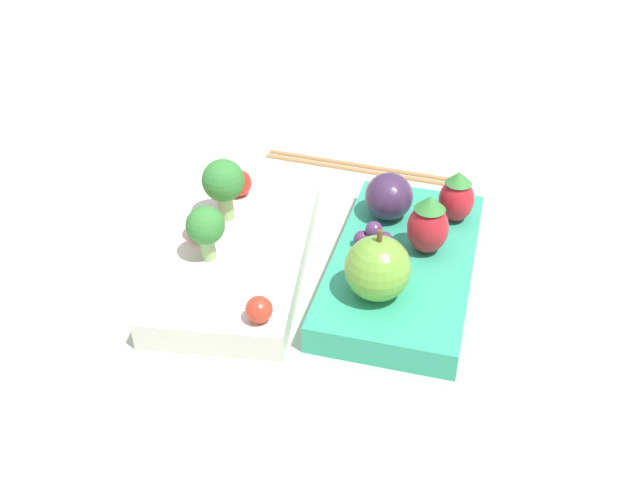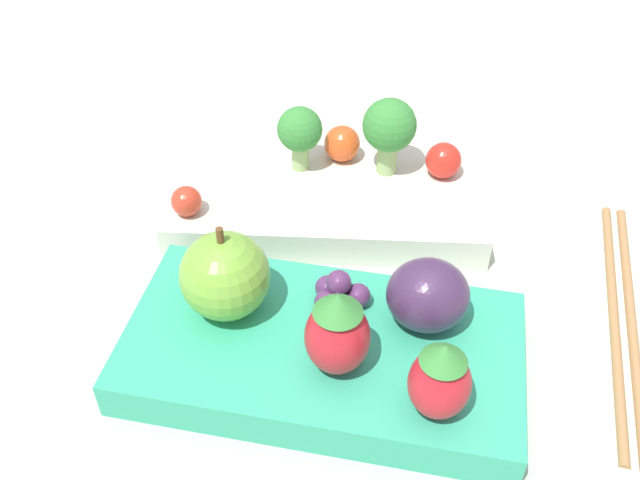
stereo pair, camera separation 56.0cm
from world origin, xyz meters
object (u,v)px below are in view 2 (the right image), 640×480
object	(u,v)px
cherry_tomato_1	(338,143)
broccoli_floret_1	(295,131)
cherry_tomato_0	(439,160)
chopsticks_pair	(619,315)
bento_box_savoury	(322,198)
grape_cluster	(336,293)
broccoli_floret_0	(385,128)
strawberry_1	(434,379)
bento_box_fruit	(317,352)
apple	(219,276)
plum	(422,295)
strawberry_0	(332,332)
cherry_tomato_2	(182,201)

from	to	relation	value
cherry_tomato_1	broccoli_floret_1	bearing A→B (deg)	-157.31
cherry_tomato_0	chopsticks_pair	world-z (taller)	cherry_tomato_0
bento_box_savoury	grape_cluster	world-z (taller)	grape_cluster
broccoli_floret_0	grape_cluster	bearing A→B (deg)	-102.99
strawberry_1	bento_box_savoury	bearing A→B (deg)	108.01
bento_box_fruit	broccoli_floret_0	size ratio (longest dim) A/B	4.14
apple	grape_cluster	xyz separation A→B (m)	(0.06, 0.00, -0.02)
grape_cluster	chopsticks_pair	bearing A→B (deg)	5.68
apple	plum	world-z (taller)	apple
bento_box_savoury	chopsticks_pair	world-z (taller)	bento_box_savoury
broccoli_floret_1	cherry_tomato_0	xyz separation A→B (m)	(0.10, -0.01, -0.02)
bento_box_fruit	strawberry_0	xyz separation A→B (m)	(0.01, -0.02, 0.04)
strawberry_1	plum	size ratio (longest dim) A/B	1.04
cherry_tomato_0	strawberry_1	xyz separation A→B (m)	(-0.02, -0.20, 0.01)
strawberry_0	strawberry_1	bearing A→B (deg)	-27.63
broccoli_floret_0	cherry_tomato_2	distance (m)	0.14
bento_box_fruit	chopsticks_pair	world-z (taller)	bento_box_fruit
bento_box_savoury	cherry_tomato_2	xyz separation A→B (m)	(-0.09, -0.03, 0.02)
cherry_tomato_2	apple	size ratio (longest dim) A/B	0.34
grape_cluster	strawberry_1	bearing A→B (deg)	-55.32
grape_cluster	cherry_tomato_2	bearing A→B (deg)	142.34
cherry_tomato_2	plum	size ratio (longest dim) A/B	0.45
bento_box_savoury	cherry_tomato_2	bearing A→B (deg)	-159.12
broccoli_floret_0	cherry_tomato_1	xyz separation A→B (m)	(-0.03, 0.01, -0.02)
strawberry_0	chopsticks_pair	distance (m)	0.19
bento_box_savoury	grape_cluster	xyz separation A→B (m)	(0.01, -0.11, 0.02)
plum	grape_cluster	xyz separation A→B (m)	(-0.05, 0.01, -0.01)
bento_box_savoury	cherry_tomato_2	distance (m)	0.10
broccoli_floret_1	strawberry_1	size ratio (longest dim) A/B	1.01
apple	chopsticks_pair	distance (m)	0.24
cherry_tomato_2	grape_cluster	size ratio (longest dim) A/B	0.62
bento_box_fruit	cherry_tomato_2	world-z (taller)	cherry_tomato_2
bento_box_savoury	broccoli_floret_1	world-z (taller)	broccoli_floret_1
apple	chopsticks_pair	bearing A→B (deg)	5.35
cherry_tomato_2	cherry_tomato_0	bearing A→B (deg)	15.97
bento_box_fruit	broccoli_floret_0	xyz separation A→B (m)	(0.04, 0.16, 0.05)
bento_box_savoury	cherry_tomato_1	xyz separation A→B (m)	(0.01, 0.03, 0.02)
bento_box_savoury	chopsticks_pair	xyz separation A→B (m)	(0.18, -0.10, -0.01)
broccoli_floret_0	cherry_tomato_1	world-z (taller)	broccoli_floret_0
broccoli_floret_1	cherry_tomato_0	distance (m)	0.10
bento_box_fruit	cherry_tomato_1	size ratio (longest dim) A/B	8.99
broccoli_floret_1	strawberry_0	bearing A→B (deg)	-80.52
broccoli_floret_1	cherry_tomato_2	bearing A→B (deg)	-142.66
bento_box_fruit	broccoli_floret_0	bearing A→B (deg)	75.74
apple	grape_cluster	bearing A→B (deg)	4.47
cherry_tomato_0	broccoli_floret_1	bearing A→B (deg)	176.93
cherry_tomato_2	broccoli_floret_0	bearing A→B (deg)	21.70
bento_box_savoury	cherry_tomato_0	size ratio (longest dim) A/B	8.61
strawberry_1	plum	bearing A→B (deg)	91.14
strawberry_1	cherry_tomato_2	bearing A→B (deg)	135.36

